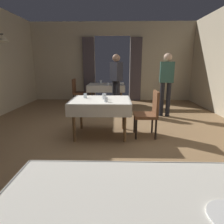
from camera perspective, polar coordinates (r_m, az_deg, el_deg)
name	(u,v)px	position (r m, az deg, el deg)	size (l,w,h in m)	color
ground	(108,137)	(3.89, -1.31, -7.53)	(10.08, 10.08, 0.00)	olive
wall_back	(112,62)	(7.79, 0.09, 14.75)	(6.40, 0.27, 3.00)	beige
dining_table_near	(132,220)	(1.13, 5.96, -29.62)	(1.46, 0.90, 0.75)	brown
dining_table_mid	(101,104)	(3.84, -3.43, 2.45)	(1.19, 0.98, 0.75)	brown
dining_table_far	(106,87)	(6.77, -1.70, 7.66)	(1.28, 1.05, 0.75)	brown
chair_mid_right	(149,112)	(3.87, 11.17, 0.12)	(0.45, 0.44, 0.93)	black
chair_far_left	(77,91)	(6.87, -10.32, 6.28)	(0.44, 0.44, 0.93)	black
glass_mid_a	(85,96)	(4.00, -8.07, 4.86)	(0.07, 0.07, 0.10)	silver
glass_mid_b	(106,99)	(3.56, -1.79, 3.79)	(0.07, 0.07, 0.09)	silver
glass_mid_c	(104,96)	(3.83, -2.36, 4.72)	(0.08, 0.08, 0.11)	silver
glass_far_a	(116,82)	(7.01, 1.26, 9.01)	(0.07, 0.07, 0.10)	silver
glass_far_b	(101,82)	(7.10, -3.40, 9.09)	(0.07, 0.07, 0.11)	silver
glass_far_c	(120,84)	(6.53, 2.41, 8.53)	(0.07, 0.07, 0.08)	silver
glass_far_d	(108,84)	(6.40, -1.20, 8.46)	(0.07, 0.07, 0.09)	silver
person_waiter_by_doorway	(116,78)	(5.76, 1.24, 10.09)	(0.39, 0.42, 1.72)	black
person_diner_standing_aside	(166,80)	(5.44, 16.00, 9.31)	(0.39, 0.27, 1.72)	black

